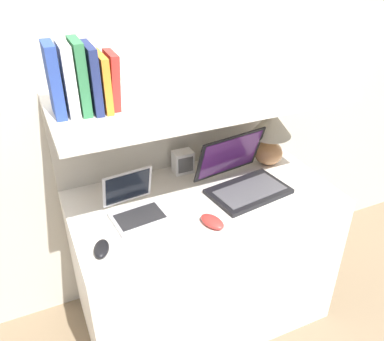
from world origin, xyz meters
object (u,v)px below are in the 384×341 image
at_px(computer_mouse, 212,222).
at_px(laptop_small, 135,207).
at_px(laptop_large, 242,178).
at_px(router_box, 182,162).
at_px(book_blue, 54,80).
at_px(book_navy, 92,78).
at_px(book_white, 68,79).
at_px(second_mouse, 101,249).
at_px(book_orange, 102,82).
at_px(book_red, 112,80).
at_px(table_lamp, 271,133).
at_px(book_green, 80,77).

bearing_deg(computer_mouse, laptop_small, 144.23).
height_order(laptop_large, computer_mouse, laptop_large).
distance_m(router_box, book_blue, 0.79).
bearing_deg(book_navy, computer_mouse, -36.23).
bearing_deg(router_box, book_white, -160.84).
xyz_separation_m(second_mouse, book_orange, (0.13, 0.24, 0.56)).
bearing_deg(book_orange, book_red, 0.00).
distance_m(table_lamp, book_green, 1.00).
distance_m(laptop_large, router_box, 0.32).
bearing_deg(book_blue, book_orange, 0.00).
height_order(table_lamp, laptop_large, table_lamp).
height_order(table_lamp, book_white, book_white).
bearing_deg(book_green, book_navy, 0.00).
bearing_deg(laptop_large, book_red, 172.01).
distance_m(computer_mouse, book_green, 0.76).
height_order(laptop_large, laptop_small, laptop_large).
xyz_separation_m(computer_mouse, book_white, (-0.45, 0.27, 0.58)).
distance_m(table_lamp, book_white, 1.04).
relative_size(table_lamp, book_white, 1.15).
bearing_deg(router_box, book_navy, -157.38).
xyz_separation_m(laptop_small, book_blue, (-0.23, 0.08, 0.56)).
bearing_deg(book_green, book_blue, 180.00).
height_order(book_blue, book_orange, book_blue).
distance_m(book_green, book_orange, 0.08).
distance_m(laptop_small, book_white, 0.59).
xyz_separation_m(table_lamp, book_red, (-0.79, -0.08, 0.40)).
distance_m(laptop_small, book_green, 0.58).
bearing_deg(book_orange, computer_mouse, -39.13).
bearing_deg(laptop_small, book_orange, 129.36).
relative_size(router_box, book_green, 0.44).
xyz_separation_m(computer_mouse, book_navy, (-0.37, 0.27, 0.57)).
distance_m(book_blue, book_navy, 0.13).
bearing_deg(book_red, router_box, 26.69).
xyz_separation_m(laptop_large, second_mouse, (-0.70, -0.17, -0.04)).
bearing_deg(laptop_small, computer_mouse, -35.77).
distance_m(laptop_small, book_blue, 0.61).
relative_size(table_lamp, second_mouse, 2.52).
bearing_deg(book_navy, laptop_small, -37.47).
bearing_deg(computer_mouse, second_mouse, 177.03).
distance_m(second_mouse, book_green, 0.63).
relative_size(laptop_large, book_navy, 1.66).
bearing_deg(laptop_small, laptop_large, -0.13).
bearing_deg(second_mouse, book_blue, 99.62).
xyz_separation_m(second_mouse, book_navy, (0.09, 0.24, 0.57)).
height_order(second_mouse, book_orange, book_orange).
bearing_deg(laptop_large, book_white, 173.77).
bearing_deg(book_orange, book_blue, 180.00).
bearing_deg(book_red, computer_mouse, -42.34).
relative_size(book_white, book_green, 0.98).
distance_m(computer_mouse, second_mouse, 0.45).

